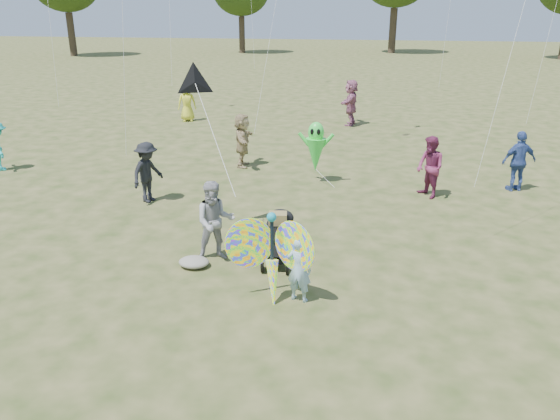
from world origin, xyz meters
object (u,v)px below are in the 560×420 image
object	(u,v)px
child_girl	(299,269)
crowd_j	(351,102)
crowd_c	(519,161)
butterfly_kite	(272,257)
crowd_b	(147,172)
jogging_stroller	(279,235)
alien_kite	(316,149)
crowd_g	(187,103)
crowd_d	(242,140)
adult_man	(215,221)
crowd_e	(430,167)

from	to	relation	value
child_girl	crowd_j	xyz separation A→B (m)	(-0.15, 15.04, 0.36)
crowd_c	butterfly_kite	world-z (taller)	crowd_c
child_girl	crowd_c	distance (m)	8.53
crowd_b	butterfly_kite	world-z (taller)	butterfly_kite
crowd_c	child_girl	bearing A→B (deg)	34.42
crowd_b	jogging_stroller	bearing A→B (deg)	-108.83
child_girl	alien_kite	world-z (taller)	alien_kite
jogging_stroller	crowd_b	bearing A→B (deg)	134.14
crowd_b	crowd_g	xyz separation A→B (m)	(-2.67, 10.28, 0.02)
child_girl	crowd_g	bearing A→B (deg)	-50.08
crowd_d	butterfly_kite	world-z (taller)	crowd_d
adult_man	child_girl	bearing A→B (deg)	-57.17
child_girl	crowd_e	size ratio (longest dim) A/B	0.72
adult_man	crowd_e	bearing A→B (deg)	24.79
crowd_d	crowd_e	world-z (taller)	crowd_d
crowd_d	crowd_j	bearing A→B (deg)	-29.33
adult_man	butterfly_kite	bearing A→B (deg)	-65.99
crowd_j	alien_kite	size ratio (longest dim) A/B	1.09
child_girl	butterfly_kite	size ratio (longest dim) A/B	0.66
jogging_stroller	alien_kite	xyz separation A→B (m)	(0.02, 5.38, 0.36)
crowd_c	crowd_g	bearing A→B (deg)	-52.75
child_girl	crowd_b	xyz separation A→B (m)	(-4.56, 4.29, 0.19)
crowd_e	alien_kite	world-z (taller)	alien_kite
crowd_d	butterfly_kite	distance (m)	8.41
crowd_j	butterfly_kite	xyz separation A→B (m)	(-0.30, -15.09, -0.15)
crowd_e	jogging_stroller	world-z (taller)	crowd_e
crowd_e	crowd_d	bearing A→B (deg)	-141.65
crowd_e	crowd_g	world-z (taller)	crowd_e
crowd_c	butterfly_kite	bearing A→B (deg)	32.20
child_girl	butterfly_kite	world-z (taller)	butterfly_kite
crowd_b	jogging_stroller	world-z (taller)	crowd_b
adult_man	crowd_c	distance (m)	8.83
jogging_stroller	alien_kite	distance (m)	5.39
crowd_g	alien_kite	world-z (taller)	alien_kite
crowd_j	jogging_stroller	xyz separation A→B (m)	(-0.45, -13.71, -0.33)
crowd_c	crowd_g	xyz separation A→B (m)	(-12.10, 7.57, -0.02)
crowd_e	crowd_j	size ratio (longest dim) A/B	0.85
child_girl	crowd_e	world-z (taller)	crowd_e
adult_man	jogging_stroller	world-z (taller)	adult_man
crowd_g	butterfly_kite	world-z (taller)	butterfly_kite
jogging_stroller	crowd_e	bearing A→B (deg)	47.29
child_girl	crowd_j	bearing A→B (deg)	-75.88
adult_man	crowd_g	xyz separation A→B (m)	(-5.37, 13.29, -0.01)
alien_kite	child_girl	bearing A→B (deg)	-85.02
crowd_c	crowd_e	xyz separation A→B (m)	(-2.38, -1.01, -0.01)
crowd_b	alien_kite	bearing A→B (deg)	-40.79
crowd_c	butterfly_kite	size ratio (longest dim) A/B	0.92
adult_man	crowd_g	bearing A→B (deg)	89.59
crowd_b	crowd_j	world-z (taller)	crowd_j
crowd_e	alien_kite	xyz separation A→B (m)	(-3.08, 0.72, 0.16)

